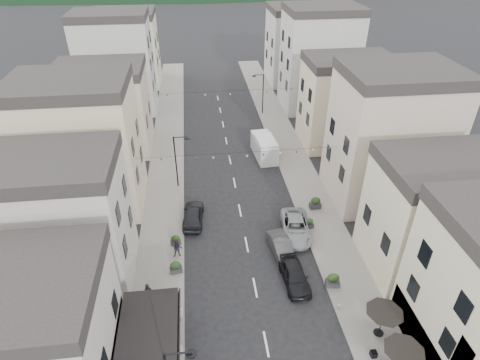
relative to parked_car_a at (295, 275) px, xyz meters
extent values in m
cube|color=slate|center=(-10.66, 20.79, -0.70)|extent=(4.00, 76.00, 0.12)
cube|color=slate|center=(4.34, 20.79, -0.70)|extent=(4.00, 76.00, 0.12)
cube|color=#B1ABA2|center=(-18.66, -6.21, 3.24)|extent=(12.00, 8.00, 8.00)
cube|color=black|center=(-10.66, -6.21, 2.44)|extent=(3.60, 7.50, 0.15)
cube|color=black|center=(-8.86, -6.21, 1.94)|extent=(0.34, 7.50, 0.99)
cylinder|color=black|center=(-8.96, -2.71, 0.84)|extent=(0.10, 0.10, 3.20)
cube|color=#B1ABA2|center=(-17.66, 2.79, 4.24)|extent=(10.00, 7.00, 10.00)
cube|color=#262323|center=(-17.66, 2.79, 9.74)|extent=(10.20, 7.14, 1.00)
cube|color=beige|center=(-17.66, 12.79, 5.24)|extent=(10.00, 8.00, 12.00)
cube|color=#262323|center=(-17.66, 12.79, 11.74)|extent=(10.20, 8.16, 1.00)
cube|color=#B5A492|center=(-17.66, 24.79, 3.99)|extent=(10.00, 8.00, 9.50)
cube|color=#262323|center=(-17.66, 24.79, 9.24)|extent=(10.20, 8.16, 1.00)
cube|color=#999994|center=(-17.66, 36.79, 5.74)|extent=(10.00, 7.00, 13.00)
cube|color=#262323|center=(-17.66, 36.79, 12.74)|extent=(10.20, 7.14, 1.00)
cube|color=beige|center=(-17.66, 48.79, 4.74)|extent=(10.00, 9.00, 11.00)
cube|color=#262323|center=(-17.66, 48.79, 10.74)|extent=(10.20, 9.18, 1.00)
cube|color=beige|center=(11.34, 0.79, 3.74)|extent=(10.00, 7.00, 9.00)
cube|color=#262323|center=(11.34, 0.79, 8.74)|extent=(10.20, 7.14, 1.00)
cube|color=#B5A492|center=(11.34, 10.79, 5.49)|extent=(10.00, 8.00, 12.50)
cube|color=#262323|center=(11.34, 10.79, 12.24)|extent=(10.20, 8.16, 1.00)
cube|color=beige|center=(11.34, 22.79, 4.24)|extent=(10.00, 7.00, 10.00)
cube|color=#262323|center=(11.34, 22.79, 9.74)|extent=(10.20, 7.14, 1.00)
cube|color=#999994|center=(11.34, 34.79, 5.99)|extent=(10.00, 8.00, 13.50)
cube|color=#262323|center=(11.34, 34.79, 13.24)|extent=(10.20, 8.16, 1.00)
cube|color=#B1ABA2|center=(11.34, 46.79, 4.99)|extent=(10.00, 9.00, 11.50)
cube|color=#262323|center=(11.34, 46.79, 11.24)|extent=(10.20, 9.18, 1.00)
cone|color=black|center=(4.54, -8.41, 1.61)|extent=(2.50, 2.50, 0.55)
cylinder|color=black|center=(4.54, -5.61, 0.51)|extent=(0.06, 0.06, 2.30)
cone|color=black|center=(4.54, -5.61, 1.61)|extent=(2.50, 2.50, 0.55)
cylinder|color=black|center=(4.54, -5.61, -0.27)|extent=(0.70, 0.70, 0.04)
cylinder|color=black|center=(-8.56, -9.21, 5.14)|extent=(1.40, 0.10, 0.10)
cylinder|color=black|center=(-7.91, -9.21, 4.99)|extent=(0.56, 0.56, 0.08)
cylinder|color=black|center=(-9.26, 14.79, 2.24)|extent=(0.14, 0.14, 6.00)
cylinder|color=black|center=(-8.56, 14.79, 5.14)|extent=(1.40, 0.10, 0.10)
cylinder|color=black|center=(-7.91, 14.79, 4.99)|extent=(0.56, 0.56, 0.08)
cylinder|color=black|center=(2.94, 32.79, 2.24)|extent=(0.14, 0.14, 6.00)
cylinder|color=black|center=(2.24, 32.79, 5.14)|extent=(1.40, 0.10, 0.10)
cylinder|color=black|center=(1.59, 32.79, 4.99)|extent=(0.56, 0.56, 0.08)
cylinder|color=gray|center=(-8.86, -5.21, -0.34)|extent=(0.26, 0.26, 0.60)
cylinder|color=gray|center=(-8.86, -2.21, -0.34)|extent=(0.26, 0.26, 0.60)
cylinder|color=gray|center=(2.54, -3.21, -0.34)|extent=(0.26, 0.26, 0.60)
cylinder|color=black|center=(-3.16, 10.79, 5.24)|extent=(19.00, 0.02, 0.02)
cone|color=beige|center=(-11.87, 10.79, 5.06)|extent=(0.28, 0.28, 0.24)
cone|color=navy|center=(-10.28, 10.79, 4.97)|extent=(0.28, 0.28, 0.24)
cone|color=beige|center=(-8.70, 10.79, 4.89)|extent=(0.28, 0.28, 0.24)
cone|color=navy|center=(-7.12, 10.79, 4.82)|extent=(0.28, 0.28, 0.24)
cone|color=beige|center=(-5.53, 10.79, 4.78)|extent=(0.28, 0.28, 0.24)
cone|color=navy|center=(-3.95, 10.79, 4.76)|extent=(0.28, 0.28, 0.24)
cone|color=beige|center=(-2.37, 10.79, 4.76)|extent=(0.28, 0.28, 0.24)
cone|color=navy|center=(-0.78, 10.79, 4.78)|extent=(0.28, 0.28, 0.24)
cone|color=beige|center=(0.80, 10.79, 4.82)|extent=(0.28, 0.28, 0.24)
cone|color=navy|center=(2.38, 10.79, 4.89)|extent=(0.28, 0.28, 0.24)
cone|color=beige|center=(3.97, 10.79, 4.97)|extent=(0.28, 0.28, 0.24)
cone|color=navy|center=(5.55, 10.79, 5.06)|extent=(0.28, 0.28, 0.24)
cylinder|color=black|center=(-3.16, 26.79, 5.24)|extent=(19.00, 0.02, 0.02)
cone|color=beige|center=(-11.87, 26.79, 5.06)|extent=(0.28, 0.28, 0.24)
cone|color=navy|center=(-10.28, 26.79, 4.97)|extent=(0.28, 0.28, 0.24)
cone|color=beige|center=(-8.70, 26.79, 4.89)|extent=(0.28, 0.28, 0.24)
cone|color=navy|center=(-7.12, 26.79, 4.82)|extent=(0.28, 0.28, 0.24)
cone|color=beige|center=(-5.53, 26.79, 4.78)|extent=(0.28, 0.28, 0.24)
cone|color=navy|center=(-3.95, 26.79, 4.76)|extent=(0.28, 0.28, 0.24)
cone|color=beige|center=(-2.37, 26.79, 4.76)|extent=(0.28, 0.28, 0.24)
cone|color=navy|center=(-0.78, 26.79, 4.78)|extent=(0.28, 0.28, 0.24)
cone|color=beige|center=(0.80, 26.79, 4.82)|extent=(0.28, 0.28, 0.24)
cone|color=navy|center=(2.38, 26.79, 4.89)|extent=(0.28, 0.28, 0.24)
cone|color=beige|center=(3.97, 26.79, 4.97)|extent=(0.28, 0.28, 0.24)
cone|color=navy|center=(5.55, 26.79, 5.06)|extent=(0.28, 0.28, 0.24)
imported|color=black|center=(0.00, 0.00, 0.00)|extent=(2.02, 4.54, 1.52)
imported|color=#37373A|center=(-0.36, 3.34, -0.06)|extent=(2.01, 4.39, 1.39)
imported|color=gray|center=(1.44, 5.73, -0.01)|extent=(3.13, 5.65, 1.50)
imported|color=black|center=(1.44, 20.91, -0.10)|extent=(2.04, 4.59, 1.31)
imported|color=black|center=(-7.76, 8.61, 0.03)|extent=(2.28, 4.76, 1.57)
cube|color=silver|center=(1.04, 20.27, 0.38)|extent=(2.58, 5.60, 2.27)
cube|color=silver|center=(1.10, 19.59, 1.57)|extent=(2.38, 3.79, 0.57)
cylinder|color=black|center=(0.30, 18.16, -0.36)|extent=(0.35, 0.81, 0.79)
cylinder|color=black|center=(2.11, 18.30, -0.36)|extent=(0.35, 0.81, 0.79)
cylinder|color=black|center=(-0.02, 22.23, -0.36)|extent=(0.35, 0.81, 0.79)
cylinder|color=black|center=(1.79, 22.38, -0.36)|extent=(0.35, 0.81, 0.79)
imported|color=black|center=(-11.22, -0.71, 0.24)|extent=(0.68, 0.48, 1.75)
imported|color=black|center=(-9.15, 3.91, 0.19)|extent=(0.81, 0.64, 1.66)
cube|color=#2A2A2D|center=(-9.29, 2.09, -0.40)|extent=(1.05, 0.70, 0.48)
ellipsoid|color=black|center=(-9.29, 2.09, 0.14)|extent=(0.85, 0.54, 0.62)
cube|color=#2D2D2F|center=(-9.37, 5.44, -0.42)|extent=(0.95, 0.63, 0.44)
ellipsoid|color=black|center=(-9.37, 5.44, 0.07)|extent=(0.78, 0.50, 0.57)
cube|color=#333336|center=(2.84, -0.81, -0.37)|extent=(1.15, 0.73, 0.54)
ellipsoid|color=black|center=(2.84, -0.81, 0.22)|extent=(0.95, 0.60, 0.69)
cube|color=#2C2C2E|center=(2.84, 6.30, -0.42)|extent=(0.94, 0.61, 0.44)
ellipsoid|color=black|center=(2.84, 6.30, 0.07)|extent=(0.78, 0.50, 0.57)
cube|color=#2B2B2E|center=(4.27, 9.18, -0.36)|extent=(1.15, 0.69, 0.55)
ellipsoid|color=black|center=(4.27, 9.18, 0.25)|extent=(0.98, 0.62, 0.71)
camera|label=1|loc=(-6.91, -21.58, 23.42)|focal=30.00mm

